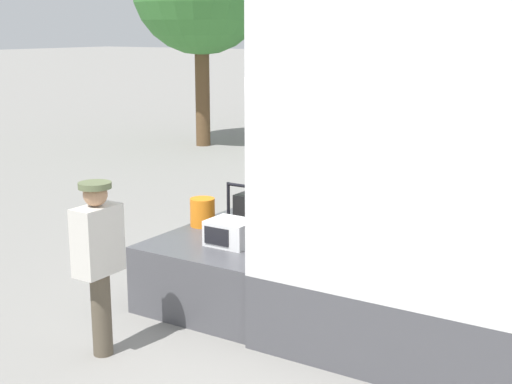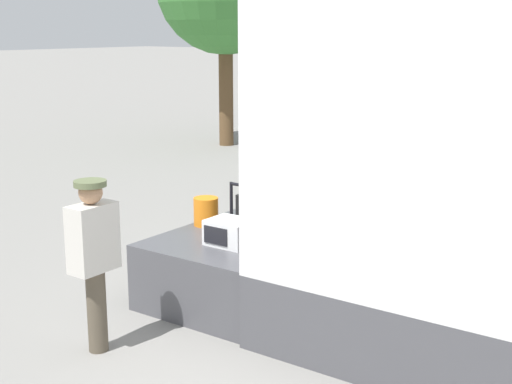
{
  "view_description": "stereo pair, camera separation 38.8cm",
  "coord_description": "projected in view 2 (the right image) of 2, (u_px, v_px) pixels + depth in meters",
  "views": [
    {
      "loc": [
        3.38,
        -6.22,
        2.91
      ],
      "look_at": [
        -0.45,
        -0.2,
        1.26
      ],
      "focal_mm": 50.0,
      "sensor_mm": 36.0,
      "label": 1
    },
    {
      "loc": [
        3.7,
        -6.01,
        2.91
      ],
      "look_at": [
        -0.45,
        -0.2,
        1.26
      ],
      "focal_mm": 50.0,
      "sensor_mm": 36.0,
      "label": 2
    }
  ],
  "objects": [
    {
      "name": "ground_plane",
      "position": [
        302.0,
        311.0,
        7.51
      ],
      "size": [
        160.0,
        160.0,
        0.0
      ],
      "primitive_type": "plane",
      "color": "gray"
    },
    {
      "name": "tailgate_deck",
      "position": [
        244.0,
        265.0,
        7.86
      ],
      "size": [
        1.51,
        2.08,
        0.71
      ],
      "primitive_type": "cube",
      "color": "#4C4C51",
      "rests_on": "ground"
    },
    {
      "name": "microwave",
      "position": [
        231.0,
        232.0,
        7.38
      ],
      "size": [
        0.46,
        0.39,
        0.27
      ],
      "color": "white",
      "rests_on": "tailgate_deck"
    },
    {
      "name": "portable_generator",
      "position": [
        263.0,
        210.0,
        8.01
      ],
      "size": [
        0.56,
        0.46,
        0.52
      ],
      "color": "black",
      "rests_on": "tailgate_deck"
    },
    {
      "name": "orange_bucket",
      "position": [
        206.0,
        211.0,
        8.1
      ],
      "size": [
        0.28,
        0.28,
        0.32
      ],
      "color": "orange",
      "rests_on": "tailgate_deck"
    },
    {
      "name": "worker_person",
      "position": [
        94.0,
        249.0,
        6.38
      ],
      "size": [
        0.29,
        0.44,
        1.61
      ],
      "color": "brown",
      "rests_on": "ground"
    }
  ]
}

